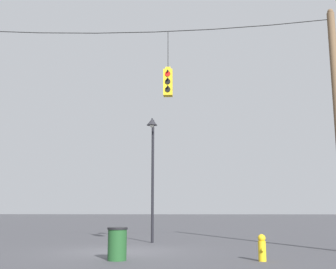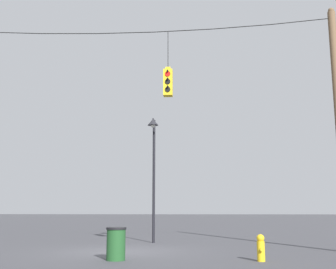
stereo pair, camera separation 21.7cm
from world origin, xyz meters
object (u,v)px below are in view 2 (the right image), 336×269
(traffic_light_near_right_pole, at_px, (168,82))
(fire_hydrant, at_px, (261,248))
(trash_bin, at_px, (116,244))
(street_lamp, at_px, (153,151))

(traffic_light_near_right_pole, xyz_separation_m, fire_hydrant, (2.82, -2.79, -5.79))
(traffic_light_near_right_pole, bearing_deg, trash_bin, -115.47)
(trash_bin, bearing_deg, traffic_light_near_right_pole, 64.53)
(traffic_light_near_right_pole, relative_size, trash_bin, 2.75)
(traffic_light_near_right_pole, relative_size, fire_hydrant, 3.42)
(trash_bin, bearing_deg, street_lamp, 85.64)
(street_lamp, distance_m, trash_bin, 7.12)
(street_lamp, height_order, fire_hydrant, street_lamp)
(street_lamp, bearing_deg, traffic_light_near_right_pole, -75.51)
(traffic_light_near_right_pole, height_order, trash_bin, traffic_light_near_right_pole)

